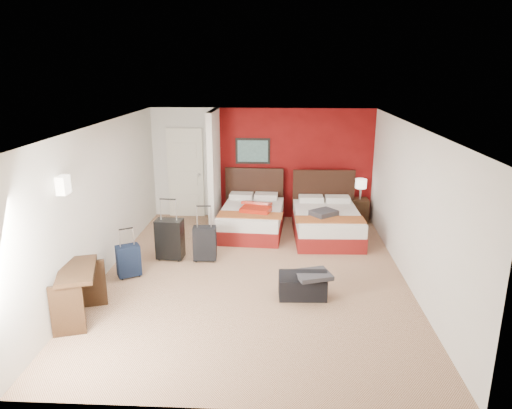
# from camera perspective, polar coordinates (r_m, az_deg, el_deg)

# --- Properties ---
(ground) EXTENTS (6.50, 6.50, 0.00)m
(ground) POSITION_cam_1_polar(r_m,az_deg,el_deg) (8.00, -0.29, -8.51)
(ground) COLOR tan
(ground) RESTS_ON ground
(room_walls) EXTENTS (5.02, 6.52, 2.50)m
(room_walls) POSITION_cam_1_polar(r_m,az_deg,el_deg) (9.11, -8.64, 2.78)
(room_walls) COLOR silver
(room_walls) RESTS_ON ground
(red_accent_panel) EXTENTS (3.50, 0.04, 2.50)m
(red_accent_panel) POSITION_cam_1_polar(r_m,az_deg,el_deg) (10.70, 4.73, 4.90)
(red_accent_panel) COLOR maroon
(red_accent_panel) RESTS_ON ground
(partition_wall) EXTENTS (0.12, 1.20, 2.50)m
(partition_wall) POSITION_cam_1_polar(r_m,az_deg,el_deg) (10.18, -5.09, 4.30)
(partition_wall) COLOR silver
(partition_wall) RESTS_ON ground
(entry_door) EXTENTS (0.82, 0.06, 2.05)m
(entry_door) POSITION_cam_1_polar(r_m,az_deg,el_deg) (10.93, -8.54, 3.81)
(entry_door) COLOR silver
(entry_door) RESTS_ON ground
(bed_left) EXTENTS (1.37, 1.87, 0.54)m
(bed_left) POSITION_cam_1_polar(r_m,az_deg,el_deg) (9.89, -0.51, -1.89)
(bed_left) COLOR white
(bed_left) RESTS_ON ground
(bed_right) EXTENTS (1.36, 1.89, 0.56)m
(bed_right) POSITION_cam_1_polar(r_m,az_deg,el_deg) (9.69, 8.57, -2.42)
(bed_right) COLOR white
(bed_right) RESTS_ON ground
(red_suitcase_open) EXTENTS (0.75, 0.92, 0.10)m
(red_suitcase_open) POSITION_cam_1_polar(r_m,az_deg,el_deg) (9.69, 0.04, -0.29)
(red_suitcase_open) COLOR red
(red_suitcase_open) RESTS_ON bed_left
(jacket_bundle) EXTENTS (0.60, 0.59, 0.11)m
(jacket_bundle) POSITION_cam_1_polar(r_m,az_deg,el_deg) (9.29, 8.21, -1.05)
(jacket_bundle) COLOR #3A393F
(jacket_bundle) RESTS_ON bed_right
(nightstand) EXTENTS (0.39, 0.39, 0.53)m
(nightstand) POSITION_cam_1_polar(r_m,az_deg,el_deg) (10.80, 12.40, -0.70)
(nightstand) COLOR #321E10
(nightstand) RESTS_ON ground
(table_lamp) EXTENTS (0.29, 0.29, 0.45)m
(table_lamp) POSITION_cam_1_polar(r_m,az_deg,el_deg) (10.67, 12.56, 1.83)
(table_lamp) COLOR white
(table_lamp) RESTS_ON nightstand
(suitcase_black) EXTENTS (0.50, 0.33, 0.72)m
(suitcase_black) POSITION_cam_1_polar(r_m,az_deg,el_deg) (8.64, -10.40, -4.30)
(suitcase_black) COLOR black
(suitcase_black) RESTS_ON ground
(suitcase_charcoal) EXTENTS (0.42, 0.28, 0.60)m
(suitcase_charcoal) POSITION_cam_1_polar(r_m,az_deg,el_deg) (8.50, -6.23, -4.86)
(suitcase_charcoal) COLOR black
(suitcase_charcoal) RESTS_ON ground
(suitcase_navy) EXTENTS (0.44, 0.38, 0.52)m
(suitcase_navy) POSITION_cam_1_polar(r_m,az_deg,el_deg) (8.11, -15.20, -6.76)
(suitcase_navy) COLOR black
(suitcase_navy) RESTS_ON ground
(duffel_bag) EXTENTS (0.73, 0.41, 0.36)m
(duffel_bag) POSITION_cam_1_polar(r_m,az_deg,el_deg) (7.24, 5.66, -9.82)
(duffel_bag) COLOR black
(duffel_bag) RESTS_ON ground
(jacket_draped) EXTENTS (0.60, 0.56, 0.07)m
(jacket_draped) POSITION_cam_1_polar(r_m,az_deg,el_deg) (7.11, 6.95, -8.46)
(jacket_draped) COLOR #343438
(jacket_draped) RESTS_ON duffel_bag
(desk) EXTENTS (0.72, 1.02, 0.77)m
(desk) POSITION_cam_1_polar(r_m,az_deg,el_deg) (6.95, -20.61, -10.17)
(desk) COLOR black
(desk) RESTS_ON ground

